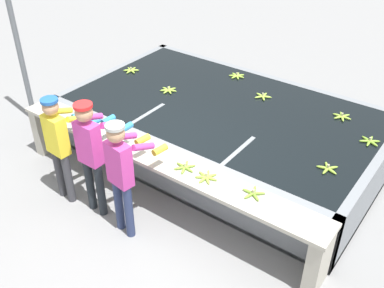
{
  "coord_description": "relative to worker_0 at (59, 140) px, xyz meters",
  "views": [
    {
      "loc": [
        3.18,
        -3.29,
        4.15
      ],
      "look_at": [
        0.0,
        1.03,
        0.58
      ],
      "focal_mm": 42.0,
      "sensor_mm": 36.0,
      "label": 1
    }
  ],
  "objects": [
    {
      "name": "ground_plane",
      "position": [
        1.13,
        0.37,
        -0.94
      ],
      "size": [
        80.0,
        80.0,
        0.0
      ],
      "primitive_type": "plane",
      "color": "gray",
      "rests_on": "ground"
    },
    {
      "name": "wash_tank",
      "position": [
        1.13,
        2.23,
        -0.53
      ],
      "size": [
        4.8,
        2.83,
        0.83
      ],
      "color": "gray",
      "rests_on": "ground"
    },
    {
      "name": "work_ledge",
      "position": [
        1.13,
        0.6,
        -0.34
      ],
      "size": [
        4.8,
        0.45,
        0.83
      ],
      "color": "#A8A393",
      "rests_on": "ground"
    },
    {
      "name": "worker_0",
      "position": [
        0.0,
        0.0,
        0.0
      ],
      "size": [
        0.43,
        0.72,
        1.57
      ],
      "color": "#38383D",
      "rests_on": "ground"
    },
    {
      "name": "worker_1",
      "position": [
        0.55,
        0.06,
        0.06
      ],
      "size": [
        0.41,
        0.72,
        1.64
      ],
      "color": "#1E2328",
      "rests_on": "ground"
    },
    {
      "name": "worker_2",
      "position": [
        1.13,
        0.0,
        0.03
      ],
      "size": [
        0.47,
        0.73,
        1.6
      ],
      "color": "navy",
      "rests_on": "ground"
    },
    {
      "name": "banana_bunch_floating_0",
      "position": [
        1.45,
        2.85,
        -0.1
      ],
      "size": [
        0.28,
        0.27,
        0.08
      ],
      "color": "#9EC642",
      "rests_on": "wash_tank"
    },
    {
      "name": "banana_bunch_floating_1",
      "position": [
        0.72,
        3.25,
        -0.1
      ],
      "size": [
        0.28,
        0.28,
        0.08
      ],
      "color": "#93BC3D",
      "rests_on": "wash_tank"
    },
    {
      "name": "banana_bunch_floating_2",
      "position": [
        0.11,
        2.13,
        -0.1
      ],
      "size": [
        0.28,
        0.28,
        0.08
      ],
      "color": "#93BC3D",
      "rests_on": "wash_tank"
    },
    {
      "name": "banana_bunch_floating_3",
      "position": [
        -0.9,
        2.34,
        -0.1
      ],
      "size": [
        0.27,
        0.28,
        0.08
      ],
      "color": "#9EC642",
      "rests_on": "wash_tank"
    },
    {
      "name": "banana_bunch_floating_4",
      "position": [
        3.25,
        2.55,
        -0.1
      ],
      "size": [
        0.27,
        0.28,
        0.08
      ],
      "color": "#7FAD33",
      "rests_on": "wash_tank"
    },
    {
      "name": "banana_bunch_floating_5",
      "position": [
        2.7,
        2.97,
        -0.1
      ],
      "size": [
        0.28,
        0.26,
        0.08
      ],
      "color": "#93BC3D",
      "rests_on": "wash_tank"
    },
    {
      "name": "banana_bunch_floating_6",
      "position": [
        3.03,
        1.63,
        -0.1
      ],
      "size": [
        0.28,
        0.27,
        0.08
      ],
      "color": "#8CB738",
      "rests_on": "wash_tank"
    },
    {
      "name": "banana_bunch_ledge_0",
      "position": [
        1.93,
        0.6,
        -0.09
      ],
      "size": [
        0.28,
        0.28,
        0.08
      ],
      "color": "#93BC3D",
      "rests_on": "work_ledge"
    },
    {
      "name": "banana_bunch_ledge_1",
      "position": [
        1.6,
        0.61,
        -0.09
      ],
      "size": [
        0.28,
        0.27,
        0.08
      ],
      "color": "#75A333",
      "rests_on": "work_ledge"
    },
    {
      "name": "banana_bunch_ledge_2",
      "position": [
        2.53,
        0.67,
        -0.09
      ],
      "size": [
        0.27,
        0.28,
        0.08
      ],
      "color": "#75A333",
      "rests_on": "work_ledge"
    },
    {
      "name": "knife_0",
      "position": [
        0.17,
        0.49,
        -0.1
      ],
      "size": [
        0.3,
        0.24,
        0.02
      ],
      "color": "silver",
      "rests_on": "work_ledge"
    },
    {
      "name": "support_post_left",
      "position": [
        -2.17,
        1.05,
        0.66
      ],
      "size": [
        0.09,
        0.09,
        3.2
      ],
      "color": "slate",
      "rests_on": "ground"
    }
  ]
}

